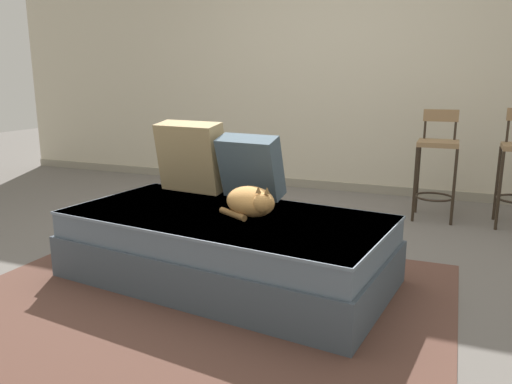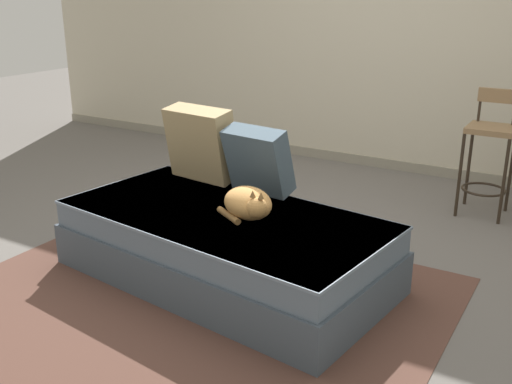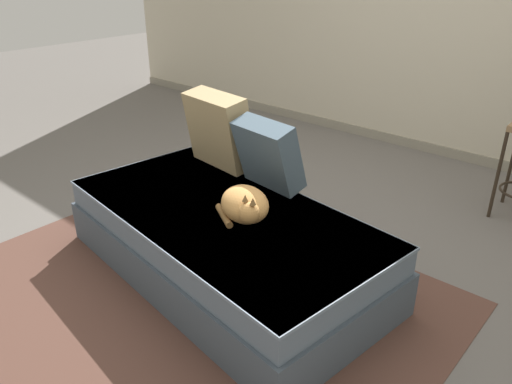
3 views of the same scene
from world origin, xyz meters
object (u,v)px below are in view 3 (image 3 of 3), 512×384
Objects in this scene: throw_pillow_corner at (219,130)px; throw_pillow_middle at (269,154)px; cat at (245,205)px; couch at (224,241)px.

throw_pillow_middle is at bearing -7.23° from throw_pillow_corner.
throw_pillow_corner is at bearing 144.76° from cat.
couch is 0.77m from throw_pillow_corner.
couch is 0.33m from cat.
throw_pillow_middle is (0.00, 0.38, 0.41)m from couch.
throw_pillow_middle is at bearing 89.81° from couch.
couch is 4.06× the size of throw_pillow_corner.
throw_pillow_middle is at bearing 112.77° from cat.
throw_pillow_middle is 0.43m from cat.
throw_pillow_corner is 1.22× the size of cat.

